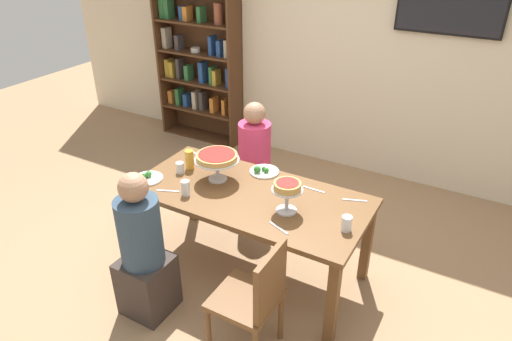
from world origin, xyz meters
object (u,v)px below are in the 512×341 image
at_px(cutlery_fork_far, 168,191).
at_px(water_glass_clear_near, 186,188).
at_px(chair_near_right, 255,297).
at_px(salad_plate_far_diner, 148,177).
at_px(deep_dish_pizza_stand, 217,158).
at_px(beer_glass_amber_tall, 190,160).
at_px(diner_near_left, 144,256).
at_px(dining_table, 250,203).
at_px(bookshelf, 198,50).
at_px(diner_far_left, 255,168).
at_px(water_glass_clear_far, 180,168).
at_px(cutlery_knife_far, 314,189).
at_px(cutlery_knife_near, 197,155).
at_px(cutlery_spare_fork, 279,228).
at_px(personal_pizza_stand, 287,189).
at_px(television, 452,3).
at_px(salad_plate_near_diner, 263,171).
at_px(cutlery_fork_near, 355,200).
at_px(water_glass_clear_spare, 347,223).

bearing_deg(cutlery_fork_far, water_glass_clear_near, -11.92).
height_order(chair_near_right, salad_plate_far_diner, chair_near_right).
distance_m(deep_dish_pizza_stand, beer_glass_amber_tall, 0.33).
relative_size(diner_near_left, deep_dish_pizza_stand, 3.26).
distance_m(dining_table, chair_near_right, 0.83).
bearing_deg(diner_near_left, bookshelf, 28.18).
distance_m(diner_far_left, water_glass_clear_far, 0.86).
relative_size(cutlery_fork_far, cutlery_knife_far, 1.00).
bearing_deg(beer_glass_amber_tall, cutlery_knife_near, 112.94).
relative_size(cutlery_knife_far, cutlery_spare_fork, 1.00).
relative_size(chair_near_right, personal_pizza_stand, 3.67).
xyz_separation_m(chair_near_right, beer_glass_amber_tall, (-1.07, 0.79, 0.34)).
relative_size(television, salad_plate_far_diner, 4.05).
xyz_separation_m(beer_glass_amber_tall, cutlery_knife_near, (-0.10, 0.23, -0.08)).
xyz_separation_m(cutlery_knife_near, cutlery_fork_far, (0.17, -0.61, 0.00)).
bearing_deg(beer_glass_amber_tall, salad_plate_near_diner, 22.34).
distance_m(beer_glass_amber_tall, cutlery_knife_far, 1.05).
distance_m(cutlery_knife_near, cutlery_knife_far, 1.13).
relative_size(salad_plate_near_diner, salad_plate_far_diner, 1.02).
height_order(salad_plate_near_diner, salad_plate_far_diner, salad_plate_near_diner).
xyz_separation_m(water_glass_clear_far, cutlery_knife_far, (1.06, 0.29, -0.04)).
height_order(diner_near_left, water_glass_clear_near, diner_near_left).
bearing_deg(chair_near_right, cutlery_knife_far, 2.10).
height_order(beer_glass_amber_tall, water_glass_clear_near, beer_glass_amber_tall).
bearing_deg(cutlery_fork_near, beer_glass_amber_tall, -11.87).
xyz_separation_m(salad_plate_near_diner, cutlery_fork_near, (0.79, -0.03, -0.01)).
relative_size(deep_dish_pizza_stand, water_glass_clear_spare, 3.26).
xyz_separation_m(personal_pizza_stand, cutlery_knife_near, (-1.07, 0.40, -0.18)).
xyz_separation_m(water_glass_clear_far, cutlery_spare_fork, (1.05, -0.28, -0.04)).
bearing_deg(personal_pizza_stand, cutlery_spare_fork, -77.34).
distance_m(deep_dish_pizza_stand, personal_pizza_stand, 0.69).
relative_size(water_glass_clear_spare, cutlery_fork_far, 0.60).
relative_size(deep_dish_pizza_stand, salad_plate_near_diner, 1.46).
bearing_deg(cutlery_knife_far, diner_far_left, -28.04).
bearing_deg(salad_plate_far_diner, cutlery_knife_near, 80.88).
height_order(chair_near_right, beer_glass_amber_tall, beer_glass_amber_tall).
bearing_deg(personal_pizza_stand, water_glass_clear_far, 175.94).
bearing_deg(personal_pizza_stand, television, 76.07).
bearing_deg(dining_table, cutlery_fork_far, -153.45).
xyz_separation_m(deep_dish_pizza_stand, cutlery_fork_near, (1.05, 0.24, -0.19)).
xyz_separation_m(water_glass_clear_near, cutlery_knife_near, (-0.32, 0.58, -0.06)).
relative_size(bookshelf, water_glass_clear_near, 18.75).
bearing_deg(salad_plate_far_diner, chair_near_right, -20.89).
bearing_deg(chair_near_right, bookshelf, 40.93).
bearing_deg(diner_near_left, cutlery_spare_fork, -61.45).
height_order(salad_plate_near_diner, water_glass_clear_near, water_glass_clear_near).
bearing_deg(salad_plate_near_diner, bookshelf, 137.63).
height_order(salad_plate_far_diner, water_glass_clear_spare, water_glass_clear_spare).
distance_m(personal_pizza_stand, cutlery_spare_fork, 0.28).
relative_size(diner_far_left, salad_plate_near_diner, 4.76).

